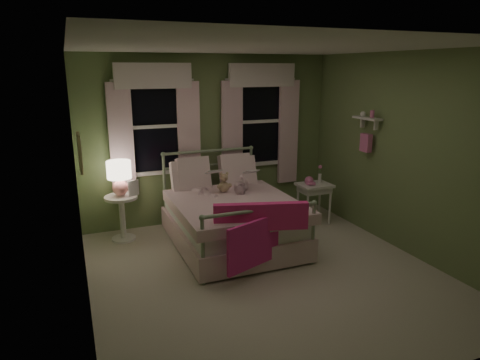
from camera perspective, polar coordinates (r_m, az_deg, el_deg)
name	(u,v)px	position (r m, az deg, el deg)	size (l,w,h in m)	color
room_shell	(267,167)	(4.83, 3.63, 1.69)	(4.20, 4.20, 4.20)	beige
bed	(231,217)	(5.95, -1.26, -4.95)	(1.58, 2.04, 1.18)	white
pink_throw	(262,226)	(4.98, 2.93, -6.18)	(1.08, 0.49, 0.71)	#E52C7A
child_left	(201,173)	(6.09, -5.16, 0.98)	(0.28, 0.18, 0.76)	#F7D1DD
child_right	(238,169)	(6.26, -0.26, 1.49)	(0.37, 0.29, 0.77)	#F7D1DD
book_left	(207,176)	(5.85, -4.45, 0.58)	(0.20, 0.27, 0.03)	beige
book_right	(245,175)	(6.05, 0.62, 0.68)	(0.20, 0.27, 0.02)	beige
teddy_bear	(224,184)	(6.06, -2.16, -0.54)	(0.22, 0.17, 0.29)	tan
nightstand_left	(122,212)	(6.28, -15.46, -4.09)	(0.46, 0.46, 0.65)	white
table_lamp	(119,175)	(6.14, -15.80, 0.65)	(0.33, 0.33, 0.49)	pink
book_nightstand	(129,196)	(6.15, -14.60, -2.11)	(0.16, 0.22, 0.02)	beige
nightstand_right	(314,190)	(6.73, 9.88, -1.34)	(0.50, 0.40, 0.64)	white
pink_toy	(309,181)	(6.64, 9.22, -0.13)	(0.14, 0.20, 0.14)	pink
bud_vase	(320,174)	(6.78, 10.61, 0.82)	(0.06, 0.06, 0.28)	white
window_left	(155,122)	(6.43, -11.24, 7.60)	(1.34, 0.13, 1.96)	black
window_right	(261,117)	(6.95, 2.80, 8.37)	(1.34, 0.13, 1.96)	black
wall_shelf	(367,131)	(6.38, 16.53, 6.33)	(0.15, 0.50, 0.60)	white
framed_picture	(80,153)	(4.92, -20.56, 3.41)	(0.03, 0.32, 0.42)	beige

